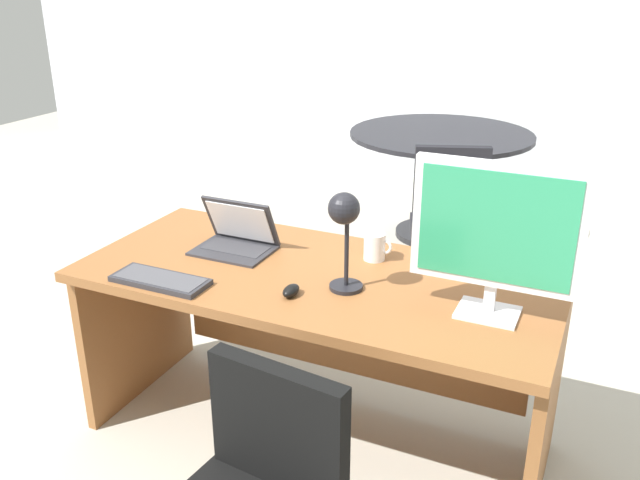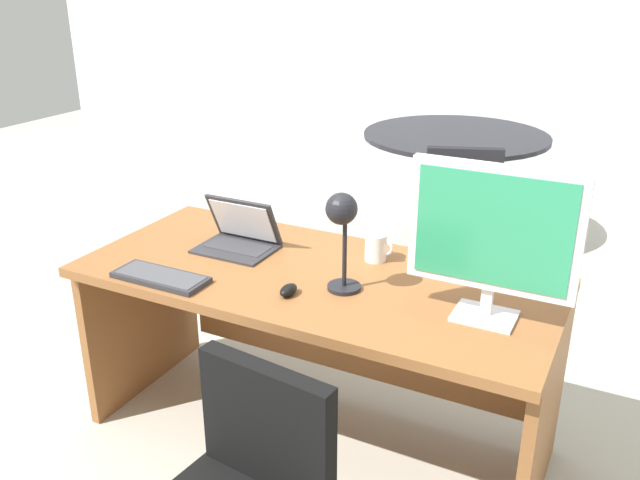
{
  "view_description": "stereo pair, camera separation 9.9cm",
  "coord_description": "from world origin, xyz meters",
  "px_view_note": "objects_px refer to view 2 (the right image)",
  "views": [
    {
      "loc": [
        0.97,
        -2.08,
        1.81
      ],
      "look_at": [
        0.0,
        0.04,
        0.86
      ],
      "focal_mm": 37.9,
      "sensor_mm": 36.0,
      "label": 1
    },
    {
      "loc": [
        1.06,
        -2.03,
        1.81
      ],
      "look_at": [
        0.0,
        0.04,
        0.86
      ],
      "focal_mm": 37.9,
      "sensor_mm": 36.0,
      "label": 2
    }
  ],
  "objects_px": {
    "laptop": "(240,232)",
    "meeting_table": "(454,160)",
    "monitor": "(493,233)",
    "coffee_mug": "(376,247)",
    "mouse": "(288,290)",
    "keyboard": "(161,277)",
    "desk": "(321,316)",
    "desk_lamp": "(342,222)",
    "meeting_chair_near": "(461,240)"
  },
  "relations": [
    {
      "from": "laptop",
      "to": "meeting_table",
      "type": "bearing_deg",
      "value": 84.46
    },
    {
      "from": "coffee_mug",
      "to": "desk_lamp",
      "type": "bearing_deg",
      "value": -90.6
    },
    {
      "from": "mouse",
      "to": "desk_lamp",
      "type": "xyz_separation_m",
      "value": [
        0.15,
        0.11,
        0.25
      ]
    },
    {
      "from": "laptop",
      "to": "meeting_table",
      "type": "distance_m",
      "value": 2.33
    },
    {
      "from": "desk",
      "to": "meeting_table",
      "type": "distance_m",
      "value": 2.35
    },
    {
      "from": "coffee_mug",
      "to": "meeting_table",
      "type": "distance_m",
      "value": 2.21
    },
    {
      "from": "desk",
      "to": "mouse",
      "type": "bearing_deg",
      "value": -89.99
    },
    {
      "from": "keyboard",
      "to": "desk_lamp",
      "type": "distance_m",
      "value": 0.71
    },
    {
      "from": "monitor",
      "to": "meeting_table",
      "type": "relative_size",
      "value": 0.43
    },
    {
      "from": "desk",
      "to": "desk_lamp",
      "type": "xyz_separation_m",
      "value": [
        0.15,
        -0.14,
        0.47
      ]
    },
    {
      "from": "monitor",
      "to": "desk_lamp",
      "type": "height_order",
      "value": "monitor"
    },
    {
      "from": "laptop",
      "to": "desk_lamp",
      "type": "bearing_deg",
      "value": -18.75
    },
    {
      "from": "desk",
      "to": "meeting_table",
      "type": "xyz_separation_m",
      "value": [
        -0.17,
        2.34,
        0.04
      ]
    },
    {
      "from": "mouse",
      "to": "coffee_mug",
      "type": "xyz_separation_m",
      "value": [
        0.16,
        0.42,
        0.04
      ]
    },
    {
      "from": "desk_lamp",
      "to": "meeting_chair_near",
      "type": "distance_m",
      "value": 1.78
    },
    {
      "from": "laptop",
      "to": "mouse",
      "type": "xyz_separation_m",
      "value": [
        0.39,
        -0.29,
        -0.04
      ]
    },
    {
      "from": "desk",
      "to": "meeting_chair_near",
      "type": "xyz_separation_m",
      "value": [
        0.14,
        1.5,
        -0.2
      ]
    },
    {
      "from": "monitor",
      "to": "coffee_mug",
      "type": "xyz_separation_m",
      "value": [
        -0.5,
        0.27,
        -0.24
      ]
    },
    {
      "from": "keyboard",
      "to": "desk",
      "type": "bearing_deg",
      "value": 36.81
    },
    {
      "from": "desk",
      "to": "coffee_mug",
      "type": "bearing_deg",
      "value": 46.68
    },
    {
      "from": "monitor",
      "to": "keyboard",
      "type": "relative_size",
      "value": 1.48
    },
    {
      "from": "mouse",
      "to": "meeting_table",
      "type": "relative_size",
      "value": 0.07
    },
    {
      "from": "monitor",
      "to": "keyboard",
      "type": "height_order",
      "value": "monitor"
    },
    {
      "from": "monitor",
      "to": "coffee_mug",
      "type": "bearing_deg",
      "value": 151.58
    },
    {
      "from": "mouse",
      "to": "coffee_mug",
      "type": "distance_m",
      "value": 0.45
    },
    {
      "from": "laptop",
      "to": "meeting_chair_near",
      "type": "distance_m",
      "value": 1.63
    },
    {
      "from": "desk_lamp",
      "to": "meeting_chair_near",
      "type": "height_order",
      "value": "desk_lamp"
    },
    {
      "from": "meeting_chair_near",
      "to": "mouse",
      "type": "bearing_deg",
      "value": -94.67
    },
    {
      "from": "monitor",
      "to": "meeting_table",
      "type": "height_order",
      "value": "monitor"
    },
    {
      "from": "keyboard",
      "to": "coffee_mug",
      "type": "height_order",
      "value": "coffee_mug"
    },
    {
      "from": "monitor",
      "to": "mouse",
      "type": "bearing_deg",
      "value": -167.14
    },
    {
      "from": "desk_lamp",
      "to": "meeting_chair_near",
      "type": "relative_size",
      "value": 0.43
    },
    {
      "from": "desk",
      "to": "meeting_table",
      "type": "height_order",
      "value": "meeting_table"
    },
    {
      "from": "desk",
      "to": "coffee_mug",
      "type": "xyz_separation_m",
      "value": [
        0.16,
        0.17,
        0.26
      ]
    },
    {
      "from": "desk_lamp",
      "to": "meeting_chair_near",
      "type": "bearing_deg",
      "value": 90.32
    },
    {
      "from": "laptop",
      "to": "meeting_table",
      "type": "relative_size",
      "value": 0.25
    },
    {
      "from": "keyboard",
      "to": "meeting_chair_near",
      "type": "height_order",
      "value": "meeting_chair_near"
    },
    {
      "from": "desk_lamp",
      "to": "meeting_table",
      "type": "bearing_deg",
      "value": 97.29
    },
    {
      "from": "monitor",
      "to": "coffee_mug",
      "type": "relative_size",
      "value": 4.72
    },
    {
      "from": "mouse",
      "to": "keyboard",
      "type": "bearing_deg",
      "value": -167.5
    },
    {
      "from": "monitor",
      "to": "laptop",
      "type": "height_order",
      "value": "monitor"
    },
    {
      "from": "meeting_table",
      "to": "desk",
      "type": "bearing_deg",
      "value": -85.97
    },
    {
      "from": "meeting_table",
      "to": "laptop",
      "type": "bearing_deg",
      "value": -95.54
    },
    {
      "from": "monitor",
      "to": "meeting_table",
      "type": "xyz_separation_m",
      "value": [
        -0.82,
        2.44,
        -0.47
      ]
    },
    {
      "from": "monitor",
      "to": "meeting_table",
      "type": "bearing_deg",
      "value": 108.48
    },
    {
      "from": "desk",
      "to": "desk_lamp",
      "type": "relative_size",
      "value": 4.87
    },
    {
      "from": "desk",
      "to": "coffee_mug",
      "type": "distance_m",
      "value": 0.35
    },
    {
      "from": "meeting_table",
      "to": "mouse",
      "type": "bearing_deg",
      "value": -86.36
    },
    {
      "from": "keyboard",
      "to": "mouse",
      "type": "distance_m",
      "value": 0.49
    },
    {
      "from": "desk",
      "to": "keyboard",
      "type": "relative_size",
      "value": 4.94
    }
  ]
}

